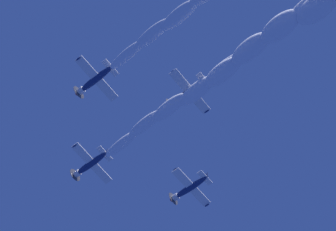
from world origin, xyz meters
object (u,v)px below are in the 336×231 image
airplane_lead (90,164)px  airplane_slot_tail (188,93)px  airplane_left_wingman (95,80)px  airplane_right_wingman (189,188)px

airplane_lead → airplane_slot_tail: (-0.44, 18.09, -0.93)m
airplane_slot_tail → airplane_left_wingman: bearing=-42.6°
airplane_left_wingman → airplane_slot_tail: (-9.43, 8.67, -0.97)m
airplane_slot_tail → airplane_right_wingman: bearing=-140.9°
airplane_lead → airplane_right_wingman: (-11.88, 8.78, -1.19)m
airplane_right_wingman → airplane_left_wingman: bearing=1.7°
airplane_lead → airplane_left_wingman: 13.02m
airplane_right_wingman → airplane_slot_tail: bearing=39.1°
airplane_lead → airplane_slot_tail: bearing=91.4°
airplane_right_wingman → airplane_slot_tail: size_ratio=1.00×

